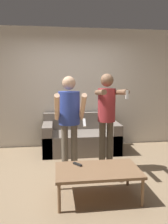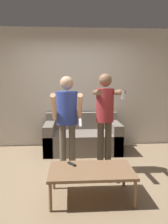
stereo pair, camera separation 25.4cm
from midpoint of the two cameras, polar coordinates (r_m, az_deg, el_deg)
ground_plane at (r=3.67m, az=-0.04°, el=-16.58°), size 14.00×14.00×0.00m
wall_back at (r=5.09m, az=-1.33°, el=6.20°), size 6.40×0.06×2.70m
couch at (r=4.80m, az=1.09°, el=-6.88°), size 1.61×0.88×0.80m
person_standing_left at (r=3.56m, az=-2.40°, el=-0.38°), size 0.47×0.65×1.61m
person_standing_right at (r=3.62m, az=7.53°, el=0.02°), size 0.41×0.70×1.65m
coffee_table at (r=2.96m, az=4.43°, el=-15.33°), size 1.10×0.63×0.40m
remote_on_table at (r=3.06m, az=-0.76°, el=-13.46°), size 0.12×0.14×0.02m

